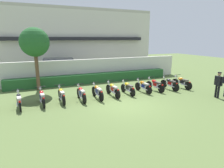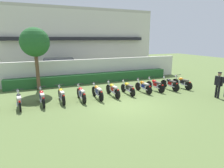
% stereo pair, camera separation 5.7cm
% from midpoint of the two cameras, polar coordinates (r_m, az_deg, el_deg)
% --- Properties ---
extents(ground, '(60.00, 60.00, 0.00)m').
position_cam_midpoint_polar(ground, '(10.81, 4.37, -6.42)').
color(ground, '#566B38').
extents(building, '(18.25, 6.50, 7.01)m').
position_cam_midpoint_polar(building, '(24.39, -11.90, 12.83)').
color(building, beige).
rests_on(building, ground).
extents(compound_wall, '(17.34, 0.30, 1.96)m').
position_cam_midpoint_polar(compound_wall, '(16.81, -6.25, 4.19)').
color(compound_wall, silver).
rests_on(compound_wall, ground).
extents(hedge_row, '(13.87, 0.70, 0.79)m').
position_cam_midpoint_polar(hedge_row, '(16.25, -5.49, 1.80)').
color(hedge_row, '#235628').
rests_on(hedge_row, ground).
extents(parked_car, '(4.66, 2.44, 1.89)m').
position_cam_midpoint_polar(parked_car, '(18.78, -15.44, 4.64)').
color(parked_car, navy).
rests_on(parked_car, ground).
extents(tree_near_inspector, '(2.03, 2.03, 4.47)m').
position_cam_midpoint_polar(tree_near_inspector, '(14.50, -22.47, 11.46)').
color(tree_near_inspector, brown).
rests_on(tree_near_inspector, ground).
extents(motorcycle_in_row_0, '(0.60, 1.79, 0.94)m').
position_cam_midpoint_polar(motorcycle_in_row_0, '(11.43, -26.41, -4.43)').
color(motorcycle_in_row_0, black).
rests_on(motorcycle_in_row_0, ground).
extents(motorcycle_in_row_1, '(0.60, 1.90, 0.96)m').
position_cam_midpoint_polar(motorcycle_in_row_1, '(11.44, -20.53, -3.76)').
color(motorcycle_in_row_1, black).
rests_on(motorcycle_in_row_1, ground).
extents(motorcycle_in_row_2, '(0.60, 1.89, 0.97)m').
position_cam_midpoint_polar(motorcycle_in_row_2, '(11.56, -15.16, -3.18)').
color(motorcycle_in_row_2, black).
rests_on(motorcycle_in_row_2, ground).
extents(motorcycle_in_row_3, '(0.60, 1.87, 0.96)m').
position_cam_midpoint_polar(motorcycle_in_row_3, '(11.59, -9.41, -2.84)').
color(motorcycle_in_row_3, black).
rests_on(motorcycle_in_row_3, ground).
extents(motorcycle_in_row_4, '(0.60, 1.85, 0.97)m').
position_cam_midpoint_polar(motorcycle_in_row_4, '(11.86, -4.56, -2.30)').
color(motorcycle_in_row_4, black).
rests_on(motorcycle_in_row_4, ground).
extents(motorcycle_in_row_5, '(0.60, 1.95, 0.97)m').
position_cam_midpoint_polar(motorcycle_in_row_5, '(12.31, 0.11, -1.66)').
color(motorcycle_in_row_5, black).
rests_on(motorcycle_in_row_5, ground).
extents(motorcycle_in_row_6, '(0.60, 1.78, 0.94)m').
position_cam_midpoint_polar(motorcycle_in_row_6, '(12.80, 4.68, -1.19)').
color(motorcycle_in_row_6, black).
rests_on(motorcycle_in_row_6, ground).
extents(motorcycle_in_row_7, '(0.60, 1.80, 0.95)m').
position_cam_midpoint_polar(motorcycle_in_row_7, '(13.41, 9.31, -0.64)').
color(motorcycle_in_row_7, black).
rests_on(motorcycle_in_row_7, ground).
extents(motorcycle_in_row_8, '(0.60, 1.90, 0.95)m').
position_cam_midpoint_polar(motorcycle_in_row_8, '(13.97, 12.77, -0.22)').
color(motorcycle_in_row_8, black).
rests_on(motorcycle_in_row_8, ground).
extents(motorcycle_in_row_9, '(0.60, 1.84, 0.97)m').
position_cam_midpoint_polar(motorcycle_in_row_9, '(14.54, 16.92, 0.11)').
color(motorcycle_in_row_9, black).
rests_on(motorcycle_in_row_9, ground).
extents(motorcycle_in_row_10, '(0.60, 1.87, 0.97)m').
position_cam_midpoint_polar(motorcycle_in_row_10, '(15.30, 20.26, 0.49)').
color(motorcycle_in_row_10, black).
rests_on(motorcycle_in_row_10, ground).
extents(officer_0, '(0.31, 0.65, 1.66)m').
position_cam_midpoint_polar(officer_0, '(13.60, 29.37, 0.32)').
color(officer_0, black).
rests_on(officer_0, ground).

